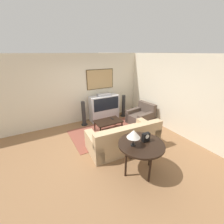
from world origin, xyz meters
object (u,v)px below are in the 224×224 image
Objects in this scene: couch at (124,139)px; console_table at (141,146)px; speaker_tower_right at (123,106)px; armchair at (141,117)px; table_lamp at (134,134)px; mantel_clock at (146,137)px; speaker_tower_left at (84,114)px; coffee_table at (108,122)px; tv at (104,108)px.

console_table is at bearing 81.04° from couch.
couch is at bearing -122.86° from speaker_tower_right.
speaker_tower_right is (1.56, 3.10, -0.28)m from console_table.
couch reaches higher than armchair.
table_lamp reaches higher than mantel_clock.
table_lamp reaches higher than couch.
armchair is 2.83m from console_table.
speaker_tower_left reaches higher than console_table.
coffee_table is 4.64× the size of mantel_clock.
tv is at bearing 75.00° from table_lamp.
console_table is (-1.79, -2.14, 0.47)m from armchair.
table_lamp reaches higher than armchair.
console_table is (-0.30, -2.18, 0.37)m from coffee_table.
couch is at bearing -75.65° from speaker_tower_left.
table_lamp is at bearing -105.00° from tv.
armchair is at bearing -76.25° from speaker_tower_right.
couch is 2.24× the size of coffee_table.
speaker_tower_left is at bearing -176.34° from tv.
armchair is 2.66× the size of table_lamp.
table_lamp reaches higher than tv.
speaker_tower_right is (1.77, 3.07, -0.64)m from table_lamp.
coffee_table is (-1.50, 0.04, 0.10)m from armchair.
mantel_clock is at bearing -45.58° from armchair.
console_table is (-0.22, -1.04, 0.44)m from couch.
table_lamp is at bearing 179.85° from mantel_clock.
mantel_clock is at bearing -114.71° from speaker_tower_right.
table_lamp is (-0.43, -1.00, 0.80)m from couch.
table_lamp is at bearing -88.22° from speaker_tower_left.
couch is 1.15m from coffee_table.
table_lamp is at bearing -120.00° from speaker_tower_right.
table_lamp is 0.39× the size of speaker_tower_right.
tv reaches higher than armchair.
speaker_tower_left is at bearing 98.43° from mantel_clock.
speaker_tower_left is (-0.60, 0.92, 0.09)m from coffee_table.
coffee_table is at bearing -143.80° from speaker_tower_right.
console_table is 0.42m from table_lamp.
speaker_tower_left is at bearing -122.15° from armchair.
table_lamp is 0.40m from mantel_clock.
tv is 2.18m from couch.
speaker_tower_left reaches higher than couch.
console_table is (-0.63, -3.16, 0.19)m from tv.
mantel_clock is at bearing -0.15° from table_lamp.
speaker_tower_right reaches higher than couch.
coffee_table is 2.32m from table_lamp.
mantel_clock is (-0.15, -2.14, 0.54)m from coffee_table.
speaker_tower_left is at bearing 180.00° from speaker_tower_right.
speaker_tower_left is (-0.93, -0.06, -0.09)m from tv.
speaker_tower_right is at bearing 60.00° from table_lamp.
speaker_tower_left is at bearing 91.78° from table_lamp.
speaker_tower_right is at bearing 0.00° from speaker_tower_left.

